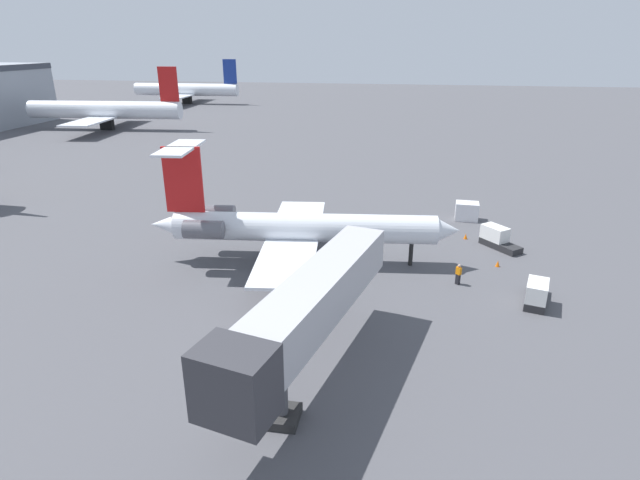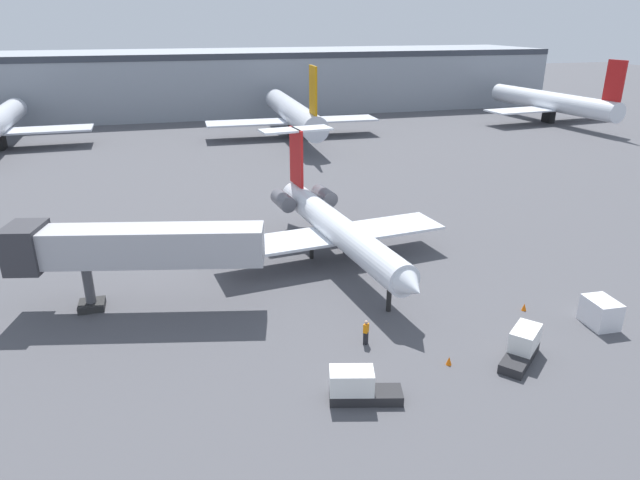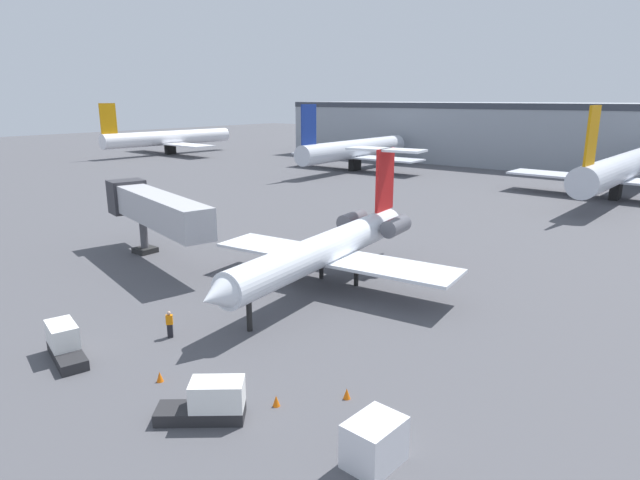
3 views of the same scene
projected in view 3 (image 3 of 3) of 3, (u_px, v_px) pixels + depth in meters
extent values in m
cube|color=#4C4C51|center=(358.00, 293.00, 40.69)|extent=(400.00, 400.00, 0.10)
cylinder|color=silver|center=(325.00, 249.00, 40.46)|extent=(4.92, 22.16, 2.41)
cone|color=silver|center=(217.00, 296.00, 30.80)|extent=(2.53, 2.45, 2.29)
cone|color=silver|center=(392.00, 219.00, 50.19)|extent=(2.33, 2.82, 2.05)
cube|color=silver|center=(395.00, 268.00, 38.76)|extent=(9.63, 5.43, 0.24)
cube|color=silver|center=(277.00, 247.00, 44.25)|extent=(9.63, 5.43, 0.24)
cylinder|color=#595960|center=(396.00, 226.00, 45.82)|extent=(1.86, 3.35, 1.50)
cylinder|color=#595960|center=(352.00, 220.00, 47.99)|extent=(1.86, 3.35, 1.50)
cube|color=red|center=(385.00, 180.00, 47.63)|extent=(0.61, 3.21, 5.50)
cube|color=silver|center=(386.00, 150.00, 46.95)|extent=(7.03, 3.17, 0.20)
cylinder|color=black|center=(249.00, 316.00, 33.66)|extent=(0.36, 0.36, 2.01)
cylinder|color=black|center=(356.00, 273.00, 41.83)|extent=(0.36, 0.36, 2.01)
cylinder|color=black|center=(321.00, 267.00, 43.48)|extent=(0.36, 0.36, 2.01)
cube|color=#ADADB2|center=(158.00, 209.00, 46.58)|extent=(16.90, 6.42, 2.60)
cube|color=#333338|center=(127.00, 196.00, 52.69)|extent=(3.08, 3.67, 3.20)
cylinder|color=#4C4C51|center=(144.00, 234.00, 50.57)|extent=(0.70, 0.70, 3.54)
cube|color=#262626|center=(145.00, 250.00, 50.96)|extent=(1.80, 1.80, 0.50)
cube|color=black|center=(170.00, 331.00, 32.89)|extent=(0.39, 0.40, 0.85)
cube|color=orange|center=(169.00, 320.00, 32.71)|extent=(0.46, 0.47, 0.60)
sphere|color=tan|center=(169.00, 313.00, 32.60)|extent=(0.24, 0.24, 0.24)
cube|color=#262628|center=(201.00, 413.00, 24.51)|extent=(3.96, 3.64, 0.60)
cube|color=white|center=(217.00, 394.00, 24.28)|extent=(2.74, 2.62, 1.30)
cube|color=#262628|center=(67.00, 355.00, 30.04)|extent=(4.23, 2.39, 0.60)
cube|color=white|center=(62.00, 334.00, 30.42)|extent=(2.68, 1.97, 1.30)
cube|color=silver|center=(374.00, 442.00, 21.38)|extent=(1.90, 2.45, 1.91)
cone|color=orange|center=(160.00, 377.00, 27.76)|extent=(0.36, 0.36, 0.55)
cone|color=orange|center=(276.00, 401.00, 25.55)|extent=(0.36, 0.36, 0.55)
cone|color=orange|center=(347.00, 393.00, 26.18)|extent=(0.36, 0.36, 0.55)
cube|color=#8C939E|center=(619.00, 138.00, 106.19)|extent=(147.11, 25.87, 13.16)
cube|color=#333842|center=(609.00, 107.00, 95.08)|extent=(147.11, 0.60, 1.20)
cylinder|color=white|center=(170.00, 138.00, 138.96)|extent=(5.37, 36.37, 3.60)
cube|color=orange|center=(108.00, 119.00, 125.97)|extent=(0.50, 4.01, 7.00)
cube|color=white|center=(170.00, 143.00, 139.32)|extent=(30.70, 7.49, 0.30)
cube|color=black|center=(170.00, 150.00, 139.73)|extent=(1.20, 2.80, 2.40)
cylinder|color=silver|center=(355.00, 149.00, 107.65)|extent=(4.63, 33.78, 3.72)
cube|color=navy|center=(309.00, 125.00, 94.87)|extent=(0.41, 4.01, 7.00)
cube|color=silver|center=(355.00, 156.00, 108.02)|extent=(28.45, 6.76, 0.30)
cube|color=black|center=(355.00, 164.00, 108.43)|extent=(1.20, 2.80, 2.40)
cylinder|color=silver|center=(619.00, 169.00, 76.75)|extent=(5.09, 36.18, 3.96)
cube|color=orange|center=(592.00, 136.00, 63.60)|extent=(0.43, 4.01, 7.00)
cube|color=silver|center=(617.00, 180.00, 77.15)|extent=(30.48, 6.95, 0.30)
cube|color=black|center=(616.00, 191.00, 77.56)|extent=(1.20, 2.80, 2.40)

